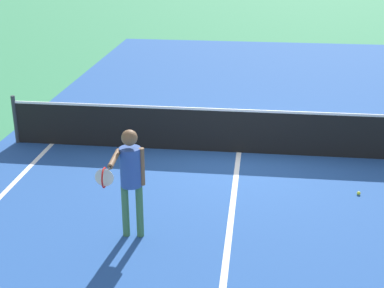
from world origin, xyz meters
name	(u,v)px	position (x,y,z in m)	size (l,w,h in m)	color
ground_plane	(239,152)	(0.00, 0.00, 0.00)	(60.00, 60.00, 0.00)	#337F51
court_surface_inbounds	(239,152)	(0.00, 0.00, 0.00)	(10.62, 24.40, 0.00)	#234C93
line_center_service	(230,228)	(0.00, -3.20, 0.00)	(0.10, 6.40, 0.01)	white
net	(240,131)	(0.00, 0.00, 0.49)	(9.89, 0.09, 1.07)	#33383D
player_near	(130,172)	(-1.47, -3.64, 1.09)	(0.46, 1.24, 1.74)	#3F7247
tennis_ball_near_net	(359,193)	(2.21, -1.75, 0.03)	(0.07, 0.07, 0.07)	#CCE033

